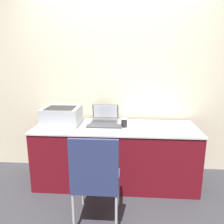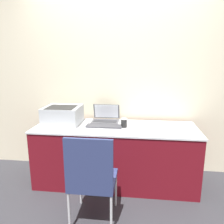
% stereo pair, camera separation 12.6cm
% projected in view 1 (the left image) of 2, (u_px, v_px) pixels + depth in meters
% --- Properties ---
extents(ground_plane, '(14.00, 14.00, 0.00)m').
position_uv_depth(ground_plane, '(114.00, 196.00, 2.58)').
color(ground_plane, '#333338').
extents(wall_back, '(8.00, 0.05, 2.60)m').
position_uv_depth(wall_back, '(117.00, 80.00, 3.04)').
color(wall_back, beige).
rests_on(wall_back, ground_plane).
extents(table, '(2.03, 0.70, 0.76)m').
position_uv_depth(table, '(115.00, 155.00, 2.82)').
color(table, maroon).
rests_on(table, ground_plane).
extents(printer, '(0.45, 0.42, 0.23)m').
position_uv_depth(printer, '(62.00, 115.00, 2.80)').
color(printer, '#B2B7BC').
rests_on(printer, table).
extents(laptop_left, '(0.36, 0.28, 0.22)m').
position_uv_depth(laptop_left, '(105.00, 118.00, 2.95)').
color(laptop_left, '#4C4C51').
rests_on(laptop_left, table).
extents(external_keyboard, '(0.45, 0.14, 0.02)m').
position_uv_depth(external_keyboard, '(104.00, 126.00, 2.72)').
color(external_keyboard, '#3D3D42').
rests_on(external_keyboard, table).
extents(coffee_cup, '(0.08, 0.08, 0.11)m').
position_uv_depth(coffee_cup, '(124.00, 123.00, 2.71)').
color(coffee_cup, black).
rests_on(coffee_cup, table).
extents(chair, '(0.43, 0.45, 0.93)m').
position_uv_depth(chair, '(96.00, 176.00, 2.03)').
color(chair, navy).
rests_on(chair, ground_plane).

